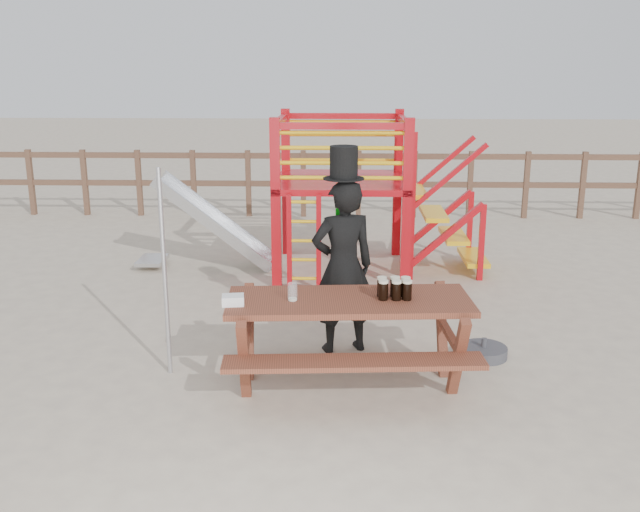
# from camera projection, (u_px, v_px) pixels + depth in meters

# --- Properties ---
(ground) EXTENTS (60.00, 60.00, 0.00)m
(ground) POSITION_uv_depth(u_px,v_px,m) (316.00, 383.00, 6.27)
(ground) COLOR #C3B398
(ground) RESTS_ON ground
(back_fence) EXTENTS (15.09, 0.09, 1.20)m
(back_fence) POSITION_uv_depth(u_px,v_px,m) (331.00, 177.00, 12.83)
(back_fence) COLOR brown
(back_fence) RESTS_ON ground
(playground_fort) EXTENTS (4.71, 1.84, 2.10)m
(playground_fort) POSITION_uv_depth(u_px,v_px,m) (336.00, 192.00, 9.44)
(playground_fort) COLOR #B70C14
(playground_fort) RESTS_ON ground
(picnic_table) EXTENTS (2.16, 1.56, 0.80)m
(picnic_table) POSITION_uv_depth(u_px,v_px,m) (349.00, 331.00, 6.11)
(picnic_table) COLOR brown
(picnic_table) RESTS_ON ground
(man_with_hat) EXTENTS (0.71, 0.57, 2.00)m
(man_with_hat) POSITION_uv_depth(u_px,v_px,m) (343.00, 262.00, 6.78)
(man_with_hat) COLOR black
(man_with_hat) RESTS_ON ground
(metal_pole) EXTENTS (0.04, 0.04, 1.88)m
(metal_pole) POSITION_uv_depth(u_px,v_px,m) (165.00, 274.00, 6.25)
(metal_pole) COLOR #B2B2B7
(metal_pole) RESTS_ON ground
(parasol_base) EXTENTS (0.45, 0.45, 0.19)m
(parasol_base) POSITION_uv_depth(u_px,v_px,m) (483.00, 352.00, 6.82)
(parasol_base) COLOR #3D3D43
(parasol_base) RESTS_ON ground
(paper_bag) EXTENTS (0.20, 0.16, 0.08)m
(paper_bag) POSITION_uv_depth(u_px,v_px,m) (233.00, 300.00, 5.87)
(paper_bag) COLOR white
(paper_bag) RESTS_ON picnic_table
(stout_pints) EXTENTS (0.29, 0.19, 0.17)m
(stout_pints) POSITION_uv_depth(u_px,v_px,m) (395.00, 288.00, 6.02)
(stout_pints) COLOR black
(stout_pints) RESTS_ON picnic_table
(empty_glasses) EXTENTS (0.08, 0.08, 0.15)m
(empty_glasses) POSITION_uv_depth(u_px,v_px,m) (293.00, 293.00, 5.97)
(empty_glasses) COLOR silver
(empty_glasses) RESTS_ON picnic_table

